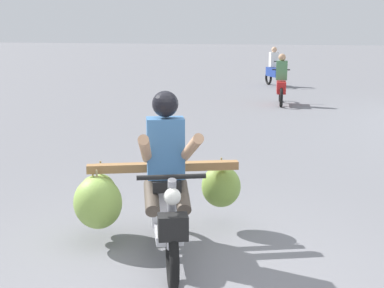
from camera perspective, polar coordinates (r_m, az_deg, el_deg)
name	(u,v)px	position (r m, az deg, el deg)	size (l,w,h in m)	color
ground_plane	(195,283)	(4.89, 0.35, -14.08)	(120.00, 120.00, 0.00)	slate
motorbike_main_loaded	(147,193)	(5.47, -4.62, -5.00)	(1.65, 1.97, 1.58)	black
motorbike_distant_ahead_left	(281,84)	(15.56, 9.11, 6.06)	(0.50, 1.62, 1.40)	black
motorbike_distant_ahead_right	(274,70)	(20.40, 8.38, 7.48)	(0.89, 1.46, 1.40)	black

